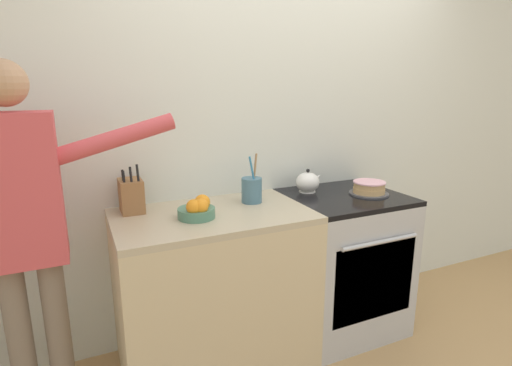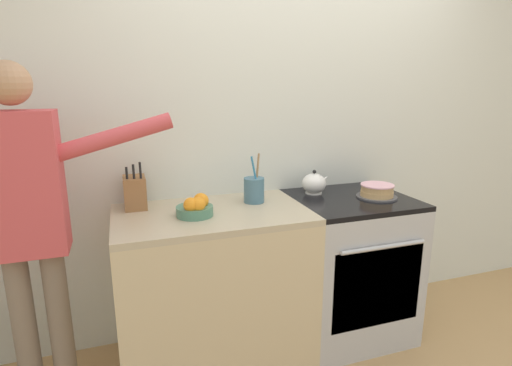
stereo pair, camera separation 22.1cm
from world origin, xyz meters
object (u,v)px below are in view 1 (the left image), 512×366
Objects in this scene: stove_range at (342,262)px; fruit_bowl at (198,209)px; tea_kettle at (308,182)px; person_baker at (25,219)px; knife_block at (131,195)px; utensil_crock at (252,190)px; layer_cake at (369,188)px.

fruit_bowl is (-0.98, -0.05, 0.51)m from stove_range.
person_baker is at bearing -172.86° from tea_kettle.
knife_block is at bearing 170.66° from stove_range.
tea_kettle is 0.64× the size of utensil_crock.
stove_range is 0.54× the size of person_baker.
utensil_crock reaches higher than knife_block.
utensil_crock is at bearing -171.43° from tea_kettle.
tea_kettle is 1.60m from person_baker.
tea_kettle is 0.70× the size of knife_block.
tea_kettle reaches higher than stove_range.
person_baker reaches higher than stove_range.
person_baker is (-1.77, -0.03, 0.56)m from stove_range.
utensil_crock is 1.17m from person_baker.
person_baker is (-1.91, 0.01, 0.06)m from layer_cake.
fruit_bowl is at bearing -164.97° from tea_kettle.
knife_block is 0.55m from person_baker.
person_baker is at bearing 179.58° from layer_cake.
layer_cake is 1.45m from knife_block.
tea_kettle is at bearing 8.57° from utensil_crock.
layer_cake is at bearing -10.24° from knife_block.
knife_block is 1.37× the size of fruit_bowl.
fruit_bowl is at bearing -177.07° from stove_range.
knife_block is 0.68m from utensil_crock.
fruit_bowl is at bearing -41.46° from knife_block.
person_baker reaches higher than layer_cake.
knife_block is 0.92× the size of utensil_crock.
stove_range is 4.69× the size of fruit_bowl.
utensil_crock reaches higher than layer_cake.
stove_range is 4.90× the size of tea_kettle.
person_baker is (-0.78, 0.02, 0.06)m from fruit_bowl.
stove_range is at bearing -9.34° from knife_block.
utensil_crock is (0.67, -0.11, -0.02)m from knife_block.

